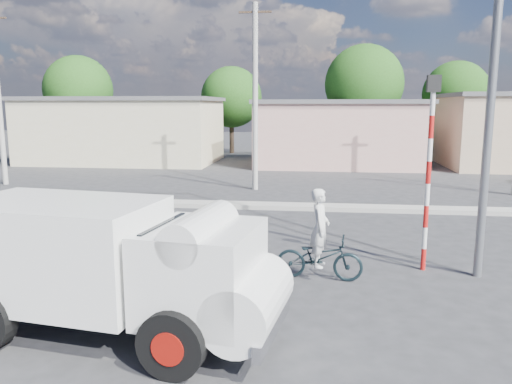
# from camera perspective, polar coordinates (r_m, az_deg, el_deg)

# --- Properties ---
(ground_plane) EXTENTS (120.00, 120.00, 0.00)m
(ground_plane) POSITION_cam_1_polar(r_m,az_deg,el_deg) (10.55, 2.58, -10.77)
(ground_plane) COLOR #2C2C2F
(ground_plane) RESTS_ON ground
(median) EXTENTS (40.00, 0.80, 0.16)m
(median) POSITION_cam_1_polar(r_m,az_deg,el_deg) (18.23, 4.58, -1.66)
(median) COLOR #99968E
(median) RESTS_ON ground
(truck) EXTENTS (5.54, 2.71, 2.20)m
(truck) POSITION_cam_1_polar(r_m,az_deg,el_deg) (8.32, -15.68, -7.98)
(truck) COLOR black
(truck) RESTS_ON ground
(bicycle) EXTENTS (1.91, 0.81, 0.98)m
(bicycle) POSITION_cam_1_polar(r_m,az_deg,el_deg) (10.91, 7.24, -7.42)
(bicycle) COLOR black
(bicycle) RESTS_ON ground
(cyclist) EXTENTS (0.46, 0.65, 1.69)m
(cyclist) POSITION_cam_1_polar(r_m,az_deg,el_deg) (10.81, 7.28, -5.62)
(cyclist) COLOR silver
(cyclist) RESTS_ON ground
(traffic_pole) EXTENTS (0.28, 0.18, 4.36)m
(traffic_pole) POSITION_cam_1_polar(r_m,az_deg,el_deg) (11.66, 19.21, 3.80)
(traffic_pole) COLOR red
(traffic_pole) RESTS_ON ground
(streetlight) EXTENTS (2.34, 0.22, 9.00)m
(streetlight) POSITION_cam_1_polar(r_m,az_deg,el_deg) (11.62, 24.90, 15.14)
(streetlight) COLOR slate
(streetlight) RESTS_ON ground
(building_row) EXTENTS (37.80, 7.30, 4.44)m
(building_row) POSITION_cam_1_polar(r_m,az_deg,el_deg) (31.88, 7.76, 6.95)
(building_row) COLOR beige
(building_row) RESTS_ON ground
(tree_row) EXTENTS (51.24, 7.43, 8.42)m
(tree_row) POSITION_cam_1_polar(r_m,az_deg,el_deg) (38.98, 17.32, 11.27)
(tree_row) COLOR #38281E
(tree_row) RESTS_ON ground
(utility_poles) EXTENTS (35.40, 0.24, 8.00)m
(utility_poles) POSITION_cam_1_polar(r_m,az_deg,el_deg) (21.99, 13.84, 10.51)
(utility_poles) COLOR #99968E
(utility_poles) RESTS_ON ground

